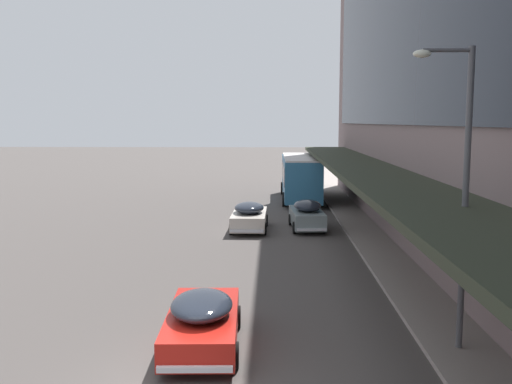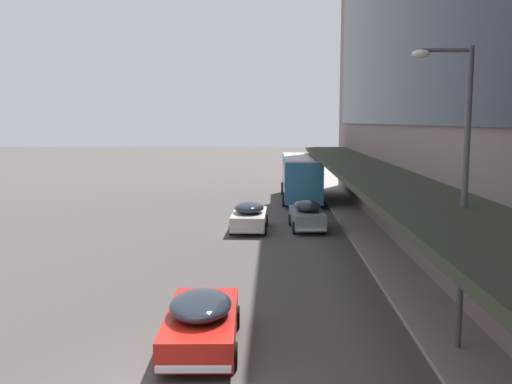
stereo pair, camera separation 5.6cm
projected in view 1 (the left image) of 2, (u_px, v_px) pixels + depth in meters
The scene contains 5 objects.
transit_bus_kerbside_front at pixel (300, 175), 42.89m from camera, with size 2.84×10.32×3.33m.
sedan_oncoming_front at pixel (307, 215), 31.41m from camera, with size 1.96×4.37×1.68m.
sedan_lead_near at pixel (202, 320), 15.00m from camera, with size 2.10×4.68×1.49m.
sedan_lead_mid at pixel (249, 216), 31.15m from camera, with size 2.01×4.55×1.57m.
street_lamp at pixel (460, 178), 14.16m from camera, with size 1.50×0.28×7.59m.
Camera 1 is at (2.09, -11.72, 5.93)m, focal length 40.00 mm.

